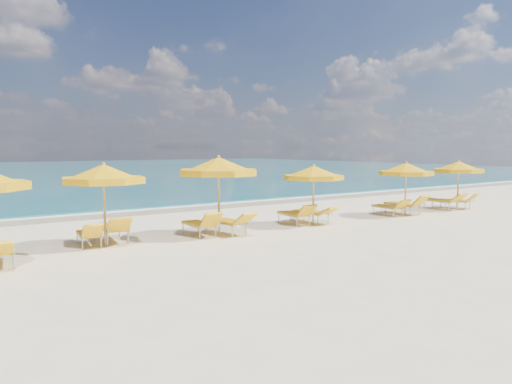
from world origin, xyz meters
TOP-DOWN VIEW (x-y plane):
  - ground_plane at (0.00, 0.00)m, footprint 120.00×120.00m
  - ocean at (0.00, 48.00)m, footprint 120.00×80.00m
  - wet_sand_band at (0.00, 7.40)m, footprint 120.00×2.60m
  - foam_line at (0.00, 8.20)m, footprint 120.00×1.20m
  - whitecap_near at (-6.00, 17.00)m, footprint 14.00×0.36m
  - whitecap_far at (8.00, 24.00)m, footprint 18.00×0.30m
  - umbrella_2 at (-6.06, 0.54)m, footprint 2.75×2.75m
  - umbrella_3 at (-2.46, 0.11)m, footprint 2.98×2.98m
  - umbrella_4 at (1.49, -0.04)m, footprint 2.38×2.38m
  - umbrella_5 at (6.38, -0.34)m, footprint 2.80×2.80m
  - umbrella_6 at (10.05, -0.42)m, footprint 2.77×2.77m
  - lounger_1_right at (-8.94, -0.33)m, footprint 0.90×1.97m
  - lounger_2_left at (-6.44, 0.85)m, footprint 0.79×1.71m
  - lounger_2_right at (-5.60, 1.14)m, footprint 0.97×2.09m
  - lounger_3_left at (-3.00, 0.44)m, footprint 0.70×1.83m
  - lounger_3_right at (-2.04, 0.30)m, footprint 0.96×2.10m
  - lounger_4_left at (1.09, 0.56)m, footprint 0.80×1.87m
  - lounger_4_right at (1.94, 0.54)m, footprint 0.81×2.03m
  - lounger_5_left at (5.92, 0.17)m, footprint 0.69×1.77m
  - lounger_5_right at (6.87, 0.13)m, footprint 0.70×1.96m
  - lounger_6_left at (9.60, 0.12)m, footprint 0.68×1.99m
  - lounger_6_right at (10.53, -0.04)m, footprint 0.91×1.82m

SIDE VIEW (x-z plane):
  - ground_plane at x=0.00m, z-range 0.00..0.00m
  - ocean at x=0.00m, z-range -0.15..0.15m
  - wet_sand_band at x=0.00m, z-range -0.01..0.01m
  - foam_line at x=0.00m, z-range -0.01..0.01m
  - whitecap_near at x=-6.00m, z-range -0.03..0.03m
  - whitecap_far at x=8.00m, z-range -0.03..0.03m
  - lounger_2_left at x=-6.44m, z-range -0.19..0.60m
  - lounger_5_left at x=5.92m, z-range -0.17..0.60m
  - lounger_6_right at x=10.53m, z-range -0.18..0.62m
  - lounger_4_left at x=1.09m, z-range -0.20..0.66m
  - lounger_1_right at x=-8.94m, z-range -0.17..0.63m
  - lounger_3_left at x=-3.00m, z-range -0.22..0.68m
  - lounger_4_right at x=1.94m, z-range -0.14..0.60m
  - lounger_6_left at x=9.60m, z-range -0.18..0.67m
  - lounger_3_right at x=-2.04m, z-range -0.18..0.67m
  - lounger_5_right at x=6.87m, z-range -0.21..0.70m
  - lounger_2_right at x=-5.60m, z-range -0.20..0.69m
  - umbrella_4 at x=1.49m, z-range 0.80..3.05m
  - umbrella_5 at x=6.38m, z-range 0.80..3.08m
  - umbrella_6 at x=10.05m, z-range 0.81..3.09m
  - umbrella_2 at x=-6.06m, z-range 0.86..3.31m
  - umbrella_3 at x=-2.46m, z-range 0.93..3.55m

